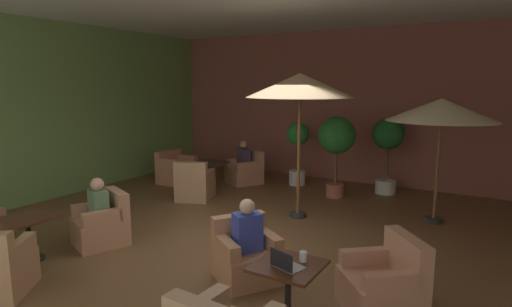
{
  "coord_description": "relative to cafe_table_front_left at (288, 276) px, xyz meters",
  "views": [
    {
      "loc": [
        3.49,
        -5.46,
        2.51
      ],
      "look_at": [
        0.0,
        0.51,
        1.36
      ],
      "focal_mm": 29.38,
      "sensor_mm": 36.0,
      "label": 1
    }
  ],
  "objects": [
    {
      "name": "cafe_table_front_left",
      "position": [
        0.0,
        0.0,
        0.0
      ],
      "size": [
        0.69,
        0.69,
        0.64
      ],
      "color": "black",
      "rests_on": "ground_plane"
    },
    {
      "name": "patron_blue_shirt",
      "position": [
        -0.87,
        0.59,
        0.2
      ],
      "size": [
        0.4,
        0.42,
        0.68
      ],
      "color": "#3342A4",
      "rests_on": "ground_plane"
    },
    {
      "name": "armchair_mid_center_north",
      "position": [
        -3.88,
        3.29,
        -0.19
      ],
      "size": [
        0.95,
        1.0,
        0.88
      ],
      "color": "tan",
      "rests_on": "ground_plane"
    },
    {
      "name": "patron_with_friend",
      "position": [
        -3.75,
        5.13,
        0.21
      ],
      "size": [
        0.42,
        0.38,
        0.69
      ],
      "color": "#3D2E45",
      "rests_on": "ground_plane"
    },
    {
      "name": "armchair_front_left_east",
      "position": [
        -0.9,
        0.62,
        -0.21
      ],
      "size": [
        1.01,
        1.01,
        0.8
      ],
      "color": "#B47B54",
      "rests_on": "ground_plane"
    },
    {
      "name": "armchair_mid_center_east",
      "position": [
        -3.73,
        5.17,
        -0.2
      ],
      "size": [
        1.01,
        1.03,
        0.83
      ],
      "color": "tan",
      "rests_on": "ground_plane"
    },
    {
      "name": "wall_back_brick",
      "position": [
        -1.69,
        6.73,
        1.43
      ],
      "size": [
        10.07,
        0.08,
        3.87
      ],
      "primitive_type": "cube",
      "color": "#904E43",
      "rests_on": "ground_plane"
    },
    {
      "name": "armchair_mid_center_south",
      "position": [
        -5.28,
        4.29,
        -0.19
      ],
      "size": [
        0.79,
        0.84,
        0.82
      ],
      "color": "tan",
      "rests_on": "ground_plane"
    },
    {
      "name": "patron_by_window",
      "position": [
        -3.53,
        0.47,
        0.21
      ],
      "size": [
        0.43,
        0.35,
        0.65
      ],
      "color": "#547753",
      "rests_on": "ground_plane"
    },
    {
      "name": "wall_left_accent",
      "position": [
        -6.69,
        1.71,
        1.43
      ],
      "size": [
        0.08,
        10.11,
        3.87
      ],
      "primitive_type": "cube",
      "color": "#6E974F",
      "rests_on": "ground_plane"
    },
    {
      "name": "ground_plane",
      "position": [
        -1.69,
        1.71,
        -0.52
      ],
      "size": [
        10.07,
        10.11,
        0.02
      ],
      "primitive_type": "cube",
      "color": "brown"
    },
    {
      "name": "armchair_front_right_south",
      "position": [
        -3.51,
        0.5,
        -0.2
      ],
      "size": [
        0.94,
        0.96,
        0.83
      ],
      "color": "tan",
      "rests_on": "ground_plane"
    },
    {
      "name": "iced_drink_cup",
      "position": [
        0.1,
        0.14,
        0.19
      ],
      "size": [
        0.08,
        0.08,
        0.11
      ],
      "primitive_type": "cylinder",
      "color": "white",
      "rests_on": "cafe_table_front_left"
    },
    {
      "name": "potted_tree_left_corner",
      "position": [
        -2.51,
        5.68,
        0.49
      ],
      "size": [
        0.56,
        0.56,
        1.57
      ],
      "color": "silver",
      "rests_on": "ground_plane"
    },
    {
      "name": "armchair_front_left_north",
      "position": [
        0.84,
        0.71,
        -0.2
      ],
      "size": [
        1.09,
        1.09,
        0.86
      ],
      "color": "tan",
      "rests_on": "ground_plane"
    },
    {
      "name": "potted_tree_mid_left",
      "position": [
        -1.28,
        5.04,
        0.79
      ],
      "size": [
        0.83,
        0.83,
        1.82
      ],
      "color": "#AE5E49",
      "rests_on": "ground_plane"
    },
    {
      "name": "patio_umbrella_tall_red",
      "position": [
        -1.41,
        3.31,
        1.97
      ],
      "size": [
        1.99,
        1.99,
        2.71
      ],
      "color": "#2D2D2D",
      "rests_on": "ground_plane"
    },
    {
      "name": "potted_tree_mid_right",
      "position": [
        -0.38,
        5.96,
        0.7
      ],
      "size": [
        0.73,
        0.73,
        1.76
      ],
      "color": "silver",
      "rests_on": "ground_plane"
    },
    {
      "name": "cafe_table_mid_center",
      "position": [
        -4.25,
        4.27,
        0.01
      ],
      "size": [
        0.8,
        0.8,
        0.64
      ],
      "color": "black",
      "rests_on": "ground_plane"
    },
    {
      "name": "cafe_table_front_right",
      "position": [
        -3.91,
        -0.46,
        -0.02
      ],
      "size": [
        0.69,
        0.69,
        0.64
      ],
      "color": "black",
      "rests_on": "ground_plane"
    },
    {
      "name": "open_laptop",
      "position": [
        0.01,
        -0.1,
        0.19
      ],
      "size": [
        0.36,
        0.31,
        0.2
      ],
      "color": "#9EA0A5",
      "rests_on": "cafe_table_front_left"
    },
    {
      "name": "patio_umbrella_center_beige",
      "position": [
        0.89,
        4.29,
        1.54
      ],
      "size": [
        1.91,
        1.91,
        2.27
      ],
      "color": "#2D2D2D",
      "rests_on": "ground_plane"
    }
  ]
}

